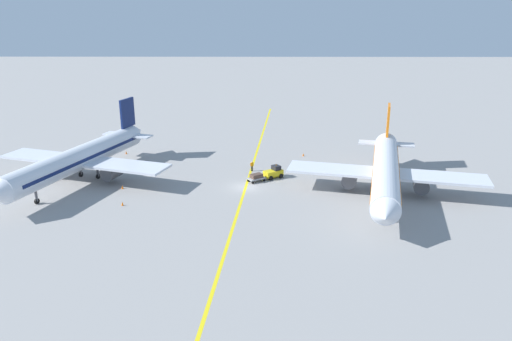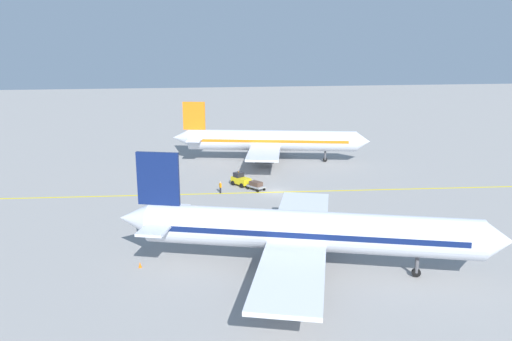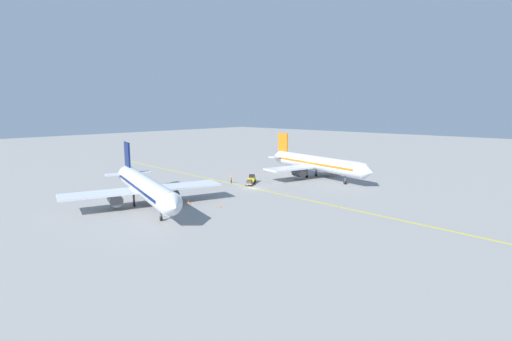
{
  "view_description": "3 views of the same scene",
  "coord_description": "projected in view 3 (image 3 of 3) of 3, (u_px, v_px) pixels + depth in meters",
  "views": [
    {
      "loc": [
        -2.06,
        70.42,
        26.0
      ],
      "look_at": [
        -1.54,
        -1.64,
        2.09
      ],
      "focal_mm": 35.0,
      "sensor_mm": 36.0,
      "label": 1
    },
    {
      "loc": [
        66.55,
        -13.98,
        19.76
      ],
      "look_at": [
        2.47,
        -3.16,
        3.89
      ],
      "focal_mm": 35.0,
      "sensor_mm": 36.0,
      "label": 2
    },
    {
      "loc": [
        63.26,
        58.8,
        17.59
      ],
      "look_at": [
        2.36,
        3.16,
        4.55
      ],
      "focal_mm": 28.0,
      "sensor_mm": 36.0,
      "label": 3
    }
  ],
  "objects": [
    {
      "name": "apron_yellow_centreline",
      "position": [
        253.0,
        188.0,
        88.05
      ],
      "size": [
        10.29,
        119.62,
        0.01
      ],
      "primitive_type": "cube",
      "rotation": [
        0.0,
        0.0,
        -0.08
      ],
      "color": "yellow",
      "rests_on": "ground"
    },
    {
      "name": "airplane_adjacent_stand",
      "position": [
        144.0,
        187.0,
        70.69
      ],
      "size": [
        28.21,
        34.62,
        10.6
      ],
      "color": "silver",
      "rests_on": "ground"
    },
    {
      "name": "baggage_tug_white",
      "position": [
        252.0,
        179.0,
        93.95
      ],
      "size": [
        3.33,
        2.93,
        2.11
      ],
      "color": "gold",
      "rests_on": "ground"
    },
    {
      "name": "traffic_cone_far_edge",
      "position": [
        220.0,
        206.0,
        70.93
      ],
      "size": [
        0.32,
        0.32,
        0.55
      ],
      "primitive_type": "cone",
      "color": "orange",
      "rests_on": "ground"
    },
    {
      "name": "airplane_at_gate",
      "position": [
        316.0,
        163.0,
        100.03
      ],
      "size": [
        28.44,
        35.17,
        10.6
      ],
      "color": "silver",
      "rests_on": "ground"
    },
    {
      "name": "traffic_cone_near_nose",
      "position": [
        233.0,
        173.0,
        106.2
      ],
      "size": [
        0.32,
        0.32,
        0.55
      ],
      "primitive_type": "cone",
      "color": "orange",
      "rests_on": "ground"
    },
    {
      "name": "ground_crew_worker",
      "position": [
        231.0,
        179.0,
        93.63
      ],
      "size": [
        0.54,
        0.34,
        1.68
      ],
      "color": "#23232D",
      "rests_on": "ground"
    },
    {
      "name": "baggage_cart_trailing",
      "position": [
        249.0,
        182.0,
        90.75
      ],
      "size": [
        2.94,
        2.61,
        1.24
      ],
      "color": "gray",
      "rests_on": "ground"
    },
    {
      "name": "traffic_cone_by_wingtip",
      "position": [
        189.0,
        202.0,
        74.04
      ],
      "size": [
        0.32,
        0.32,
        0.55
      ],
      "primitive_type": "cone",
      "color": "orange",
      "rests_on": "ground"
    },
    {
      "name": "traffic_cone_mid_apron",
      "position": [
        118.0,
        191.0,
        83.26
      ],
      "size": [
        0.32,
        0.32,
        0.55
      ],
      "primitive_type": "cone",
      "color": "orange",
      "rests_on": "ground"
    },
    {
      "name": "ground_plane",
      "position": [
        253.0,
        188.0,
        88.05
      ],
      "size": [
        400.0,
        400.0,
        0.0
      ],
      "primitive_type": "plane",
      "color": "gray"
    }
  ]
}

